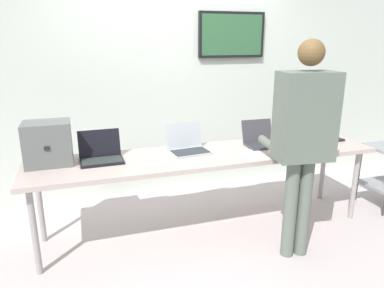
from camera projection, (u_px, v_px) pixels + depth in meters
ground at (207, 230)px, 3.50m from camera, size 8.00×8.00×0.04m
back_wall at (176, 74)px, 4.13m from camera, size 8.00×0.11×2.77m
workbench at (207, 158)px, 3.29m from camera, size 3.20×0.70×0.77m
equipment_box at (48, 143)px, 2.95m from camera, size 0.38×0.30×0.36m
laptop_station_0 at (101, 154)px, 3.07m from camera, size 0.37×0.31×0.25m
laptop_station_1 at (188, 146)px, 3.31m from camera, size 0.38×0.33×0.26m
laptop_station_2 at (261, 140)px, 3.52m from camera, size 0.33×0.31×0.24m
laptop_station_3 at (321, 132)px, 3.77m from camera, size 0.32×0.33×0.27m
person at (304, 132)px, 2.79m from camera, size 0.49×0.63×1.79m
coffee_mug at (301, 148)px, 3.28m from camera, size 0.07×0.07×0.10m
paper_sheet at (253, 155)px, 3.23m from camera, size 0.22×0.30×0.00m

